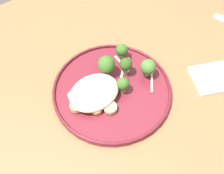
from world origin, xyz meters
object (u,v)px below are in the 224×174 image
(seared_scallop_tilted_round, at_px, (96,109))
(dinner_plate, at_px, (112,90))
(seared_scallop_center_golden, at_px, (95,93))
(seared_scallop_large_seared, at_px, (73,96))
(seared_scallop_rear_pale, at_px, (111,107))
(broccoli_floret_split_head, at_px, (122,84))
(broccoli_floret_center_pile, at_px, (106,64))
(broccoli_floret_beside_noodles, at_px, (122,51))
(broccoli_floret_tall_stalk, at_px, (126,65))
(broccoli_floret_small_sprig, at_px, (148,67))
(folded_napkin, at_px, (222,76))
(seared_scallop_on_noodles, at_px, (76,106))
(seared_scallop_tiny_bay, at_px, (85,93))

(seared_scallop_tilted_round, bearing_deg, dinner_plate, 22.58)
(seared_scallop_center_golden, distance_m, seared_scallop_large_seared, 0.05)
(seared_scallop_rear_pale, bearing_deg, broccoli_floret_split_head, 26.94)
(seared_scallop_large_seared, relative_size, broccoli_floret_center_pile, 0.38)
(seared_scallop_rear_pale, bearing_deg, broccoli_floret_beside_noodles, 43.26)
(broccoli_floret_tall_stalk, xyz_separation_m, broccoli_floret_small_sprig, (0.04, -0.04, 0.00))
(broccoli_floret_beside_noodles, bearing_deg, folded_napkin, -49.47)
(seared_scallop_rear_pale, bearing_deg, broccoli_floret_small_sprig, 11.41)
(seared_scallop_on_noodles, distance_m, folded_napkin, 0.38)
(folded_napkin, bearing_deg, broccoli_floret_small_sprig, 142.87)
(broccoli_floret_tall_stalk, bearing_deg, seared_scallop_center_golden, -173.65)
(broccoli_floret_beside_noodles, xyz_separation_m, broccoli_floret_split_head, (-0.06, -0.08, -0.00))
(seared_scallop_center_golden, xyz_separation_m, broccoli_floret_center_pile, (0.06, 0.04, 0.03))
(broccoli_floret_center_pile, bearing_deg, folded_napkin, -37.76)
(seared_scallop_on_noodles, distance_m, broccoli_floret_beside_noodles, 0.19)
(seared_scallop_tilted_round, xyz_separation_m, seared_scallop_tiny_bay, (0.00, 0.05, 0.00))
(seared_scallop_rear_pale, height_order, broccoli_floret_beside_noodles, broccoli_floret_beside_noodles)
(dinner_plate, height_order, broccoli_floret_center_pile, broccoli_floret_center_pile)
(dinner_plate, xyz_separation_m, seared_scallop_rear_pale, (-0.03, -0.04, 0.01))
(seared_scallop_rear_pale, height_order, seared_scallop_large_seared, seared_scallop_large_seared)
(broccoli_floret_center_pile, xyz_separation_m, broccoli_floret_split_head, (0.00, -0.06, -0.01))
(seared_scallop_tiny_bay, bearing_deg, seared_scallop_large_seared, 162.53)
(seared_scallop_tiny_bay, relative_size, broccoli_floret_beside_noodles, 0.70)
(seared_scallop_center_golden, bearing_deg, seared_scallop_tilted_round, -122.13)
(seared_scallop_large_seared, distance_m, broccoli_floret_center_pile, 0.11)
(broccoli_floret_split_head, xyz_separation_m, folded_napkin, (0.23, -0.12, -0.03))
(dinner_plate, distance_m, broccoli_floret_beside_noodles, 0.11)
(broccoli_floret_small_sprig, bearing_deg, seared_scallop_tiny_bay, 165.50)
(folded_napkin, bearing_deg, seared_scallop_rear_pale, 162.33)
(seared_scallop_on_noodles, distance_m, seared_scallop_rear_pale, 0.08)
(seared_scallop_rear_pale, bearing_deg, dinner_plate, 51.09)
(seared_scallop_rear_pale, distance_m, broccoli_floret_beside_noodles, 0.16)
(seared_scallop_center_golden, distance_m, broccoli_floret_small_sprig, 0.14)
(seared_scallop_rear_pale, bearing_deg, seared_scallop_tilted_round, 153.21)
(broccoli_floret_center_pile, distance_m, broccoli_floret_split_head, 0.06)
(seared_scallop_large_seared, bearing_deg, broccoli_floret_split_head, -24.40)
(dinner_plate, xyz_separation_m, seared_scallop_center_golden, (-0.04, 0.01, 0.01))
(seared_scallop_rear_pale, distance_m, folded_napkin, 0.30)
(seared_scallop_large_seared, relative_size, broccoli_floret_small_sprig, 0.42)
(dinner_plate, height_order, broccoli_floret_small_sprig, broccoli_floret_small_sprig)
(broccoli_floret_beside_noodles, bearing_deg, broccoli_floret_small_sprig, -79.32)
(seared_scallop_rear_pale, distance_m, broccoli_floret_split_head, 0.06)
(dinner_plate, height_order, folded_napkin, dinner_plate)
(seared_scallop_on_noodles, height_order, folded_napkin, seared_scallop_on_noodles)
(dinner_plate, bearing_deg, seared_scallop_large_seared, 159.66)
(seared_scallop_center_golden, height_order, seared_scallop_large_seared, seared_scallop_large_seared)
(seared_scallop_tilted_round, xyz_separation_m, folded_napkin, (0.32, -0.11, -0.02))
(dinner_plate, bearing_deg, broccoli_floret_split_head, -40.75)
(broccoli_floret_beside_noodles, bearing_deg, seared_scallop_tilted_round, -147.55)
(folded_napkin, bearing_deg, seared_scallop_on_noodles, 158.27)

